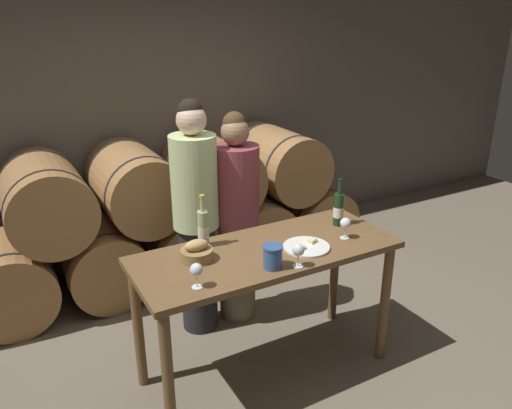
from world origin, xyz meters
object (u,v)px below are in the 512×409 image
object	(u,v)px
cheese_plate	(306,247)
wine_glass_center	(346,224)
person_right	(236,219)
wine_glass_far_left	(196,270)
bread_basket	(197,252)
wine_glass_left	(298,251)
wine_bottle_red	(339,209)
tasting_table	(266,268)
blue_crock	(273,256)
person_left	(196,218)
wine_bottle_white	(203,228)

from	to	relation	value
cheese_plate	wine_glass_center	xyz separation A→B (m)	(0.30, -0.00, 0.09)
person_right	wine_glass_far_left	world-z (taller)	person_right
bread_basket	wine_glass_far_left	distance (m)	0.32
person_right	bread_basket	size ratio (longest dim) A/B	8.43
wine_glass_far_left	wine_glass_left	distance (m)	0.60
person_right	cheese_plate	bearing A→B (deg)	-84.12
person_right	wine_glass_far_left	distance (m)	1.15
wine_bottle_red	wine_glass_center	distance (m)	0.22
wine_glass_far_left	tasting_table	bearing A→B (deg)	20.99
cheese_plate	wine_glass_center	distance (m)	0.31
wine_glass_far_left	wine_glass_center	world-z (taller)	same
blue_crock	cheese_plate	distance (m)	0.34
person_right	wine_glass_left	xyz separation A→B (m)	(-0.10, -0.97, 0.18)
tasting_table	wine_glass_center	size ratio (longest dim) A/B	11.69
wine_bottle_red	blue_crock	distance (m)	0.77
cheese_plate	bread_basket	bearing A→B (deg)	163.97
wine_bottle_red	blue_crock	xyz separation A→B (m)	(-0.70, -0.31, -0.04)
wine_glass_center	person_left	bearing A→B (deg)	131.38
tasting_table	person_left	world-z (taller)	person_left
bread_basket	wine_glass_left	world-z (taller)	wine_glass_left
person_right	blue_crock	size ratio (longest dim) A/B	11.91
person_left	person_right	bearing A→B (deg)	-0.00
person_left	wine_bottle_red	size ratio (longest dim) A/B	5.27
wine_bottle_white	blue_crock	xyz separation A→B (m)	(0.23, -0.45, -0.05)
wine_bottle_white	bread_basket	xyz separation A→B (m)	(-0.11, -0.15, -0.07)
wine_bottle_white	wine_glass_left	distance (m)	0.63
bread_basket	cheese_plate	bearing A→B (deg)	-16.03
tasting_table	wine_bottle_red	world-z (taller)	wine_bottle_red
person_left	cheese_plate	xyz separation A→B (m)	(0.40, -0.79, 0.02)
person_left	bread_basket	world-z (taller)	person_left
blue_crock	cheese_plate	world-z (taller)	blue_crock
blue_crock	wine_glass_far_left	world-z (taller)	wine_glass_far_left
wine_glass_center	wine_bottle_red	bearing A→B (deg)	64.05
blue_crock	wine_glass_far_left	distance (m)	0.46
wine_bottle_red	bread_basket	distance (m)	1.04
wine_bottle_white	bread_basket	world-z (taller)	wine_bottle_white
tasting_table	cheese_plate	bearing A→B (deg)	-24.56
wine_glass_far_left	wine_glass_left	xyz separation A→B (m)	(0.59, -0.07, 0.00)
person_right	wine_bottle_red	bearing A→B (deg)	-51.76
person_left	blue_crock	size ratio (longest dim) A/B	12.75
tasting_table	person_right	bearing A→B (deg)	78.30
wine_bottle_red	bread_basket	world-z (taller)	wine_bottle_red
wine_glass_left	wine_bottle_red	bearing A→B (deg)	32.84
tasting_table	blue_crock	distance (m)	0.31
person_left	wine_bottle_white	bearing A→B (deg)	-106.69
cheese_plate	wine_glass_far_left	size ratio (longest dim) A/B	2.05
person_right	wine_bottle_white	size ratio (longest dim) A/B	4.81
tasting_table	person_right	size ratio (longest dim) A/B	1.01
bread_basket	cheese_plate	distance (m)	0.68
person_left	wine_glass_center	size ratio (longest dim) A/B	12.33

